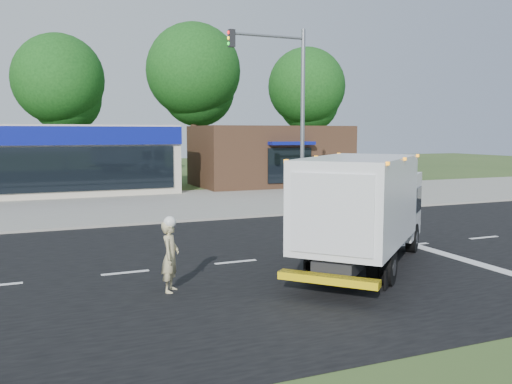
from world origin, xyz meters
TOP-DOWN VIEW (x-y plane):
  - ground at (0.00, 0.00)m, footprint 120.00×120.00m
  - road_asphalt at (0.00, 0.00)m, footprint 60.00×14.00m
  - sidewalk at (0.00, 8.20)m, footprint 60.00×2.40m
  - parking_apron at (0.00, 14.00)m, footprint 60.00×9.00m
  - lane_markings at (1.35, -1.35)m, footprint 55.20×7.00m
  - ems_box_truck at (-0.11, -1.89)m, footprint 6.33×6.07m
  - emergency_worker at (-5.32, -2.02)m, footprint 0.62×0.70m
  - retail_strip_mall at (-9.00, 19.93)m, footprint 18.00×6.20m
  - brown_storefront at (7.00, 19.98)m, footprint 10.00×6.70m
  - traffic_signal_pole at (2.35, 7.60)m, footprint 3.51×0.25m
  - background_trees at (-0.85, 28.16)m, footprint 36.77×7.39m

SIDE VIEW (x-z plane):
  - ground at x=0.00m, z-range 0.00..0.00m
  - road_asphalt at x=0.00m, z-range -0.01..0.01m
  - parking_apron at x=0.00m, z-range 0.00..0.02m
  - lane_markings at x=1.35m, z-range 0.01..0.02m
  - sidewalk at x=0.00m, z-range 0.00..0.12m
  - emergency_worker at x=-5.32m, z-range -0.01..1.71m
  - ems_box_truck at x=-0.11m, z-range 0.23..3.20m
  - brown_storefront at x=7.00m, z-range 0.00..4.00m
  - retail_strip_mall at x=-9.00m, z-range 0.01..4.01m
  - traffic_signal_pole at x=2.35m, z-range 0.92..8.92m
  - background_trees at x=-0.85m, z-range 1.33..13.43m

